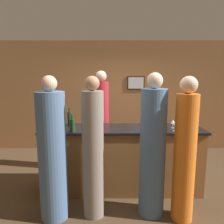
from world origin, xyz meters
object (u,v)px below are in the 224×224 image
bartender (100,124)px  wine_bottle_0 (71,125)px  guest_3 (92,152)px  wine_bottle_1 (50,121)px  guest_0 (51,155)px  guest_1 (152,151)px  wine_bottle_2 (68,119)px  guest_2 (184,154)px

bartender → wine_bottle_0: 1.12m
guest_3 → wine_bottle_1: size_ratio=6.04×
guest_0 → guest_3: (0.54, 0.05, 0.02)m
wine_bottle_0 → wine_bottle_1: (-0.40, 0.25, 0.02)m
bartender → guest_1: (0.77, -1.43, -0.04)m
wine_bottle_1 → wine_bottle_2: bearing=31.7°
guest_1 → guest_0: bearing=-176.6°
wine_bottle_2 → bartender: bearing=49.2°
bartender → wine_bottle_0: bearing=68.9°
wine_bottle_0 → wine_bottle_2: wine_bottle_2 is taller
wine_bottle_1 → bartender: bearing=44.2°
guest_3 → wine_bottle_0: 0.63m
guest_3 → wine_bottle_0: (-0.35, 0.45, 0.27)m
wine_bottle_1 → guest_0: bearing=-74.1°
bartender → wine_bottle_2: (-0.52, -0.60, 0.24)m
bartender → wine_bottle_0: (-0.39, -1.02, 0.22)m
bartender → wine_bottle_1: size_ratio=6.32×
wine_bottle_2 → guest_0: bearing=-93.9°
bartender → guest_1: bartender is taller
guest_2 → wine_bottle_2: 1.96m
guest_2 → wine_bottle_0: bearing=161.2°
bartender → guest_3: size_ratio=1.05×
guest_0 → wine_bottle_1: (-0.21, 0.74, 0.31)m
guest_0 → wine_bottle_0: guest_0 is taller
wine_bottle_0 → wine_bottle_1: bearing=147.8°
guest_2 → guest_0: bearing=178.6°
guest_3 → wine_bottle_1: (-0.75, 0.70, 0.29)m
guest_3 → wine_bottle_2: size_ratio=6.30×
guest_0 → wine_bottle_2: size_ratio=6.32×
guest_1 → wine_bottle_2: size_ratio=6.44×
bartender → guest_1: size_ratio=1.02×
guest_1 → guest_2: bearing=-16.9°
guest_0 → guest_1: guest_1 is taller
wine_bottle_0 → wine_bottle_2: size_ratio=0.90×
guest_2 → wine_bottle_2: size_ratio=6.30×
guest_1 → guest_2: (0.40, -0.12, 0.00)m
guest_0 → bartender: bearing=69.0°
guest_3 → guest_2: bearing=-4.1°
bartender → wine_bottle_0: bartender is taller
guest_1 → wine_bottle_2: guest_1 is taller
bartender → guest_2: bartender is taller
wine_bottle_0 → guest_1: bearing=-19.5°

